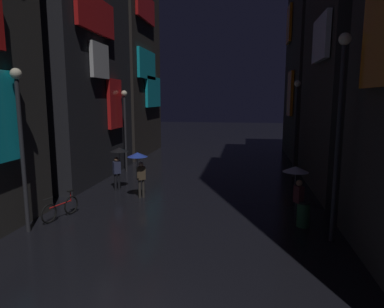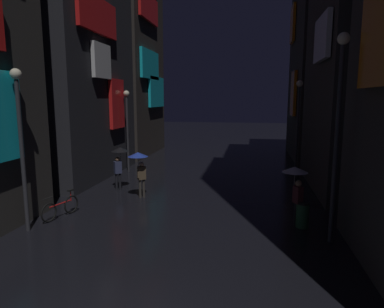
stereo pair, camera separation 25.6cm
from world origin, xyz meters
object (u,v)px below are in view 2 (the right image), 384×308
at_px(pedestrian_far_right_black, 120,157).
at_px(streetlamp_left_near, 20,132).
at_px(pedestrian_near_crossing_blue, 139,162).
at_px(streetlamp_left_far, 127,121).
at_px(trash_bin, 302,214).
at_px(streetlamp_right_far, 298,117).
at_px(streetlamp_right_near, 338,118).
at_px(pedestrian_midstreet_centre_clear, 296,180).
at_px(bicycle_parked_at_storefront, 61,207).

bearing_deg(pedestrian_far_right_black, streetlamp_left_near, -101.34).
relative_size(pedestrian_near_crossing_blue, streetlamp_left_far, 0.43).
bearing_deg(trash_bin, streetlamp_right_far, 84.99).
relative_size(pedestrian_far_right_black, streetlamp_right_near, 0.33).
bearing_deg(pedestrian_midstreet_centre_clear, bicycle_parked_at_storefront, -175.44).
bearing_deg(pedestrian_far_right_black, pedestrian_midstreet_centre_clear, -23.91).
height_order(pedestrian_near_crossing_blue, streetlamp_right_near, streetlamp_right_near).
xyz_separation_m(pedestrian_near_crossing_blue, streetlamp_left_far, (-2.54, 5.40, 1.47)).
relative_size(pedestrian_far_right_black, streetlamp_left_near, 0.39).
xyz_separation_m(pedestrian_far_right_black, pedestrian_near_crossing_blue, (1.42, -1.23, 0.00)).
distance_m(pedestrian_midstreet_centre_clear, pedestrian_far_right_black, 8.66).
height_order(pedestrian_near_crossing_blue, trash_bin, pedestrian_near_crossing_blue).
distance_m(pedestrian_midstreet_centre_clear, streetlamp_left_far, 11.95).
bearing_deg(trash_bin, bicycle_parked_at_storefront, -176.53).
xyz_separation_m(pedestrian_midstreet_centre_clear, trash_bin, (0.26, -0.15, -1.20)).
height_order(pedestrian_midstreet_centre_clear, streetlamp_right_far, streetlamp_right_far).
distance_m(pedestrian_near_crossing_blue, streetlamp_left_far, 6.14).
distance_m(bicycle_parked_at_storefront, streetlamp_right_far, 13.19).
relative_size(pedestrian_midstreet_centre_clear, streetlamp_right_near, 0.33).
xyz_separation_m(bicycle_parked_at_storefront, streetlamp_left_far, (-0.40, 8.36, 2.75)).
relative_size(streetlamp_left_near, streetlamp_right_near, 0.85).
relative_size(pedestrian_midstreet_centre_clear, bicycle_parked_at_storefront, 1.20).
height_order(pedestrian_midstreet_centre_clear, streetlamp_left_far, streetlamp_left_far).
xyz_separation_m(pedestrian_far_right_black, trash_bin, (8.18, -3.66, -1.20)).
bearing_deg(trash_bin, streetlamp_left_near, -168.20).
bearing_deg(streetlamp_left_near, pedestrian_midstreet_centre_clear, 13.03).
distance_m(streetlamp_right_far, streetlamp_right_near, 9.14).
bearing_deg(bicycle_parked_at_storefront, pedestrian_far_right_black, 80.28).
relative_size(streetlamp_right_far, trash_bin, 5.88).
relative_size(streetlamp_left_far, streetlamp_right_near, 0.78).
height_order(pedestrian_far_right_black, bicycle_parked_at_storefront, pedestrian_far_right_black).
xyz_separation_m(pedestrian_near_crossing_blue, streetlamp_right_near, (7.46, -3.56, 2.23)).
xyz_separation_m(pedestrian_midstreet_centre_clear, pedestrian_far_right_black, (-7.91, 3.51, 0.00)).
bearing_deg(trash_bin, streetlamp_right_near, -58.40).
distance_m(pedestrian_far_right_black, streetlamp_left_far, 4.56).
height_order(bicycle_parked_at_storefront, streetlamp_right_near, streetlamp_right_near).
relative_size(pedestrian_far_right_black, streetlamp_left_far, 0.43).
bearing_deg(bicycle_parked_at_storefront, streetlamp_left_far, 92.77).
xyz_separation_m(pedestrian_far_right_black, streetlamp_right_far, (8.88, 4.33, 1.76)).
bearing_deg(streetlamp_left_far, streetlamp_right_near, -41.86).
bearing_deg(streetlamp_left_near, streetlamp_right_near, 4.61).
relative_size(pedestrian_far_right_black, bicycle_parked_at_storefront, 1.20).
height_order(streetlamp_left_far, streetlamp_right_far, streetlamp_right_far).
bearing_deg(pedestrian_near_crossing_blue, pedestrian_midstreet_centre_clear, -19.32).
height_order(pedestrian_near_crossing_blue, streetlamp_left_near, streetlamp_left_near).
xyz_separation_m(streetlamp_left_far, trash_bin, (9.30, -7.82, -2.67)).
relative_size(bicycle_parked_at_storefront, streetlamp_right_near, 0.28).
distance_m(pedestrian_far_right_black, streetlamp_right_near, 10.33).
bearing_deg(streetlamp_right_near, trash_bin, 121.60).
xyz_separation_m(pedestrian_midstreet_centre_clear, streetlamp_right_far, (0.96, 7.84, 1.76)).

